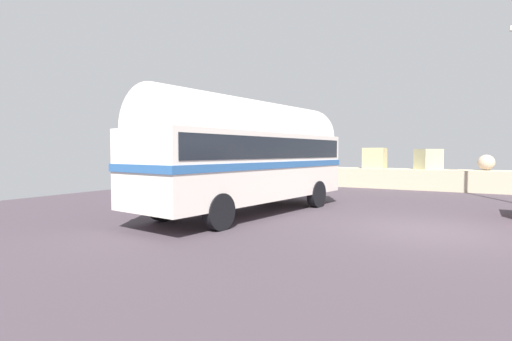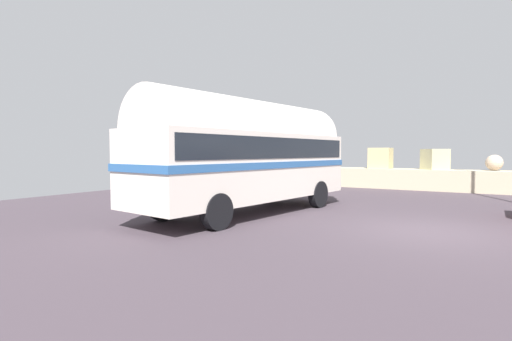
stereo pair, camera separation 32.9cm
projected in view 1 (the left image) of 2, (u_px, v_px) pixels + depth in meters
name	position (u px, v px, depth m)	size (l,w,h in m)	color
ground	(428.00, 231.00, 9.79)	(32.00, 26.00, 0.02)	#433840
breakwater	(450.00, 177.00, 20.04)	(31.36, 2.16, 2.44)	#BCAE90
vintage_coach	(248.00, 151.00, 12.48)	(3.54, 8.83, 3.70)	black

